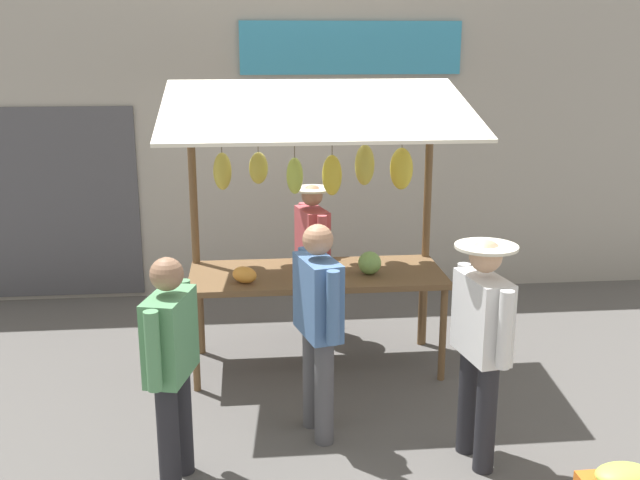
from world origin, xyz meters
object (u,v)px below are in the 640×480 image
object	(u,v)px
vendor_with_sunhat	(312,249)
shopper_in_grey_tee	(171,358)
market_stall	(319,195)
shopper_with_ponytail	(318,317)
shopper_in_striped_shirt	(481,335)

from	to	relation	value
vendor_with_sunhat	shopper_in_grey_tee	bearing A→B (deg)	-37.67
market_stall	shopper_in_grey_tee	distance (m)	2.21
market_stall	shopper_in_grey_tee	size ratio (longest dim) A/B	1.61
market_stall	shopper_with_ponytail	bearing A→B (deg)	84.00
shopper_in_grey_tee	shopper_with_ponytail	bearing A→B (deg)	-46.94
vendor_with_sunhat	market_stall	bearing A→B (deg)	-13.63
vendor_with_sunhat	shopper_in_striped_shirt	size ratio (longest dim) A/B	0.95
vendor_with_sunhat	shopper_in_grey_tee	distance (m)	2.72
market_stall	vendor_with_sunhat	bearing A→B (deg)	-90.20
vendor_with_sunhat	shopper_with_ponytail	bearing A→B (deg)	-17.35
shopper_with_ponytail	shopper_in_grey_tee	bearing A→B (deg)	104.44
vendor_with_sunhat	shopper_in_striped_shirt	xyz separation A→B (m)	(-0.91, 2.42, 0.06)
shopper_in_striped_shirt	shopper_with_ponytail	xyz separation A→B (m)	(1.05, -0.47, -0.01)
market_stall	vendor_with_sunhat	size ratio (longest dim) A/B	1.66
market_stall	shopper_with_ponytail	xyz separation A→B (m)	(0.13, 1.25, -0.63)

